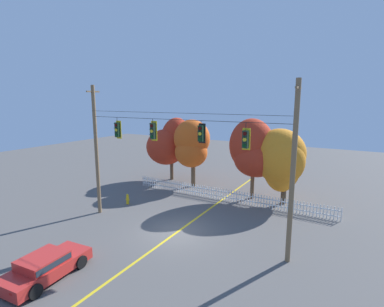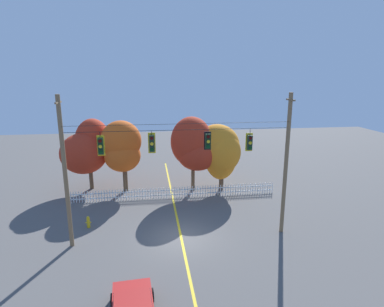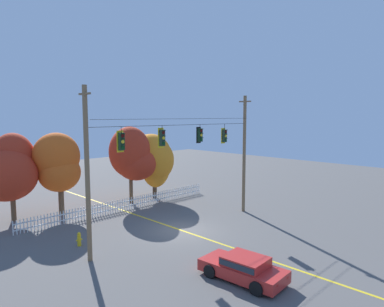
% 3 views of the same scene
% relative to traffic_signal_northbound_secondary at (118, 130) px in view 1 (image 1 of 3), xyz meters
% --- Properties ---
extents(ground, '(80.00, 80.00, 0.00)m').
position_rel_traffic_signal_northbound_secondary_xyz_m(ground, '(4.64, -0.01, -6.24)').
color(ground, '#565451').
extents(lane_centerline_stripe, '(0.16, 36.00, 0.01)m').
position_rel_traffic_signal_northbound_secondary_xyz_m(lane_centerline_stripe, '(4.64, -0.01, -6.23)').
color(lane_centerline_stripe, gold).
rests_on(lane_centerline_stripe, ground).
extents(signal_support_span, '(13.77, 1.10, 9.21)m').
position_rel_traffic_signal_northbound_secondary_xyz_m(signal_support_span, '(4.64, -0.01, -1.53)').
color(signal_support_span, brown).
rests_on(signal_support_span, ground).
extents(traffic_signal_northbound_secondary, '(0.43, 0.38, 1.44)m').
position_rel_traffic_signal_northbound_secondary_xyz_m(traffic_signal_northbound_secondary, '(0.00, 0.00, 0.00)').
color(traffic_signal_northbound_secondary, black).
extents(traffic_signal_northbound_primary, '(0.43, 0.38, 1.38)m').
position_rel_traffic_signal_northbound_secondary_xyz_m(traffic_signal_northbound_primary, '(2.95, 0.00, 0.07)').
color(traffic_signal_northbound_primary, black).
extents(traffic_signal_southbound_primary, '(0.43, 0.38, 1.28)m').
position_rel_traffic_signal_northbound_secondary_xyz_m(traffic_signal_southbound_primary, '(6.32, -0.00, 0.11)').
color(traffic_signal_southbound_primary, black).
extents(traffic_signal_westbound_side, '(0.43, 0.38, 1.45)m').
position_rel_traffic_signal_northbound_secondary_xyz_m(traffic_signal_westbound_side, '(8.94, -0.00, -0.05)').
color(traffic_signal_westbound_side, black).
extents(white_picket_fence, '(17.27, 0.06, 0.98)m').
position_rel_traffic_signal_northbound_secondary_xyz_m(white_picket_fence, '(4.90, 6.99, -5.75)').
color(white_picket_fence, white).
rests_on(white_picket_fence, ground).
extents(autumn_maple_near_fence, '(4.39, 4.36, 6.42)m').
position_rel_traffic_signal_northbound_secondary_xyz_m(autumn_maple_near_fence, '(-2.65, 10.29, -2.44)').
color(autumn_maple_near_fence, brown).
rests_on(autumn_maple_near_fence, ground).
extents(autumn_maple_mid, '(3.54, 3.19, 6.39)m').
position_rel_traffic_signal_northbound_secondary_xyz_m(autumn_maple_mid, '(0.34, 9.29, -2.19)').
color(autumn_maple_mid, brown).
rests_on(autumn_maple_mid, ground).
extents(autumn_oak_far_east, '(4.12, 3.71, 6.73)m').
position_rel_traffic_signal_northbound_secondary_xyz_m(autumn_oak_far_east, '(6.68, 8.43, -2.12)').
color(autumn_oak_far_east, brown).
rests_on(autumn_oak_far_east, ground).
extents(autumn_maple_far_west, '(4.06, 3.62, 6.02)m').
position_rel_traffic_signal_northbound_secondary_xyz_m(autumn_maple_far_west, '(8.91, 8.33, -2.51)').
color(autumn_maple_far_west, '#473828').
rests_on(autumn_maple_far_west, ground).
extents(parked_car, '(2.16, 4.17, 1.15)m').
position_rel_traffic_signal_northbound_secondary_xyz_m(parked_car, '(1.89, -7.07, -5.63)').
color(parked_car, red).
rests_on(parked_car, ground).
extents(fire_hydrant, '(0.38, 0.22, 0.83)m').
position_rel_traffic_signal_northbound_secondary_xyz_m(fire_hydrant, '(-1.53, 2.35, -5.83)').
color(fire_hydrant, gold).
rests_on(fire_hydrant, ground).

